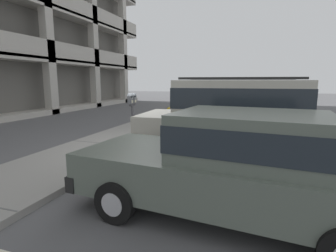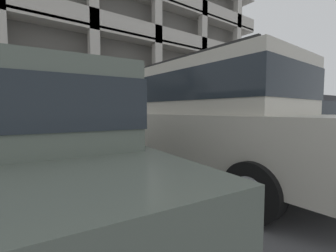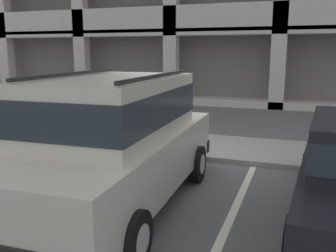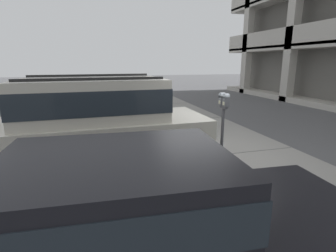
{
  "view_description": "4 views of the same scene",
  "coord_description": "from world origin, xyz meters",
  "px_view_note": "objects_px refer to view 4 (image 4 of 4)",
  "views": [
    {
      "loc": [
        -6.61,
        -2.9,
        1.96
      ],
      "look_at": [
        0.28,
        -0.62,
        0.7
      ],
      "focal_mm": 28.0,
      "sensor_mm": 36.0,
      "label": 1
    },
    {
      "loc": [
        -3.13,
        -5.33,
        1.19
      ],
      "look_at": [
        0.15,
        -0.83,
        0.8
      ],
      "focal_mm": 24.0,
      "sensor_mm": 36.0,
      "label": 2
    },
    {
      "loc": [
        2.39,
        -7.33,
        2.34
      ],
      "look_at": [
        -0.03,
        -0.6,
        0.91
      ],
      "focal_mm": 40.0,
      "sensor_mm": 36.0,
      "label": 3
    },
    {
      "loc": [
        5.43,
        -2.5,
        2.31
      ],
      "look_at": [
        -0.22,
        -0.92,
        0.87
      ],
      "focal_mm": 28.0,
      "sensor_mm": 36.0,
      "label": 4
    }
  ],
  "objects_px": {
    "silver_suv": "(96,121)",
    "parking_meter_far": "(159,87)",
    "parking_meter_near": "(223,110)",
    "dark_hatchback": "(140,227)",
    "red_sedan": "(89,111)"
  },
  "relations": [
    {
      "from": "silver_suv",
      "to": "parking_meter_far",
      "type": "xyz_separation_m",
      "value": [
        -6.0,
        2.86,
        0.09
      ]
    },
    {
      "from": "parking_meter_near",
      "to": "parking_meter_far",
      "type": "height_order",
      "value": "parking_meter_near"
    },
    {
      "from": "dark_hatchback",
      "to": "parking_meter_near",
      "type": "distance_m",
      "value": 4.16
    },
    {
      "from": "dark_hatchback",
      "to": "parking_meter_far",
      "type": "relative_size",
      "value": 3.22
    },
    {
      "from": "silver_suv",
      "to": "parking_meter_near",
      "type": "relative_size",
      "value": 3.23
    },
    {
      "from": "silver_suv",
      "to": "parking_meter_far",
      "type": "height_order",
      "value": "silver_suv"
    },
    {
      "from": "red_sedan",
      "to": "parking_meter_near",
      "type": "height_order",
      "value": "parking_meter_near"
    },
    {
      "from": "dark_hatchback",
      "to": "parking_meter_far",
      "type": "distance_m",
      "value": 9.81
    },
    {
      "from": "dark_hatchback",
      "to": "silver_suv",
      "type": "bearing_deg",
      "value": -170.9
    },
    {
      "from": "red_sedan",
      "to": "parking_meter_near",
      "type": "distance_m",
      "value": 4.28
    },
    {
      "from": "dark_hatchback",
      "to": "red_sedan",
      "type": "bearing_deg",
      "value": -171.8
    },
    {
      "from": "silver_suv",
      "to": "parking_meter_near",
      "type": "distance_m",
      "value": 2.88
    },
    {
      "from": "silver_suv",
      "to": "red_sedan",
      "type": "relative_size",
      "value": 1.05
    },
    {
      "from": "parking_meter_far",
      "to": "silver_suv",
      "type": "bearing_deg",
      "value": -25.47
    },
    {
      "from": "silver_suv",
      "to": "dark_hatchback",
      "type": "xyz_separation_m",
      "value": [
        3.48,
        0.35,
        -0.27
      ]
    }
  ]
}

